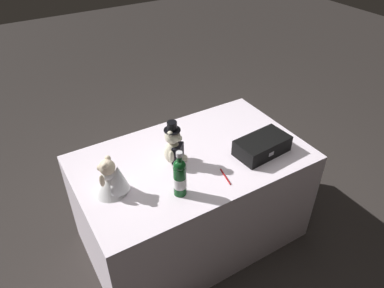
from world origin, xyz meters
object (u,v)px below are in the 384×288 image
teddy_bear_bride (112,179)px  champagne_bottle (180,177)px  gift_case_black (262,146)px  signing_pen (225,176)px  teddy_bear_groom (174,147)px

teddy_bear_bride → champagne_bottle: (0.31, -0.20, 0.02)m
gift_case_black → signing_pen: bearing=-167.8°
teddy_bear_groom → gift_case_black: teddy_bear_groom is taller
teddy_bear_bride → signing_pen: (0.61, -0.21, -0.09)m
champagne_bottle → signing_pen: 0.32m
teddy_bear_groom → teddy_bear_bride: teddy_bear_groom is taller
teddy_bear_groom → teddy_bear_bride: bearing=-172.5°
champagne_bottle → gift_case_black: bearing=5.2°
gift_case_black → champagne_bottle: bearing=-174.8°
teddy_bear_bride → gift_case_black: (0.94, -0.14, -0.04)m
teddy_bear_groom → signing_pen: (0.19, -0.27, -0.11)m
teddy_bear_bride → gift_case_black: bearing=-8.5°
teddy_bear_groom → champagne_bottle: size_ratio=1.02×
teddy_bear_bride → signing_pen: teddy_bear_bride is taller
champagne_bottle → gift_case_black: champagne_bottle is taller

